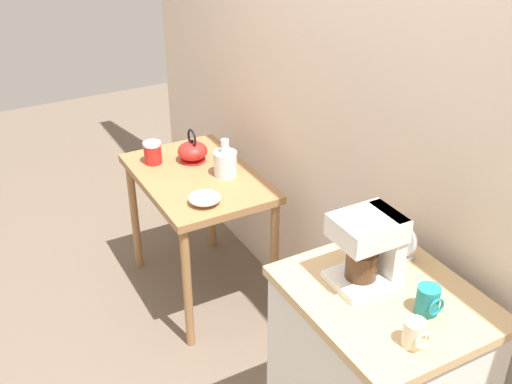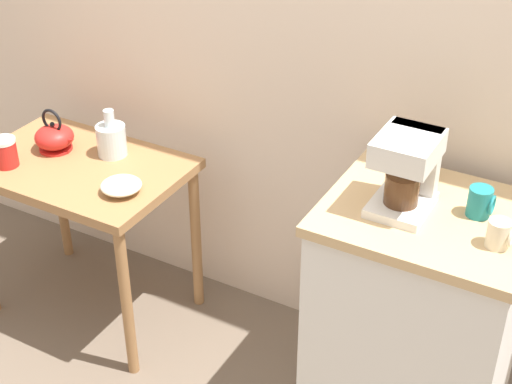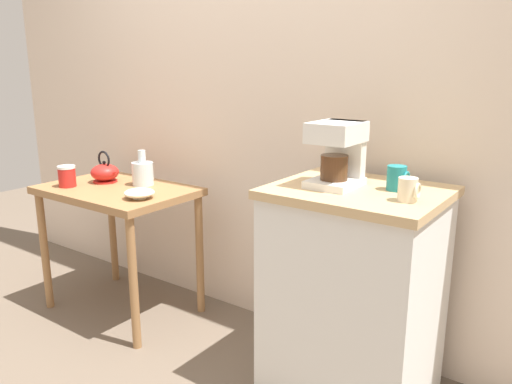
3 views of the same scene
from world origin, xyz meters
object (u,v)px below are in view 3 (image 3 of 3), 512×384
(coffee_maker, at_px, (338,151))
(table_clock, at_px, (348,164))
(glass_carafe_vase, at_px, (143,173))
(mug_small_cream, at_px, (408,190))
(teakettle, at_px, (105,172))
(canister_enamel, at_px, (67,176))
(mug_dark_teal, at_px, (397,178))
(bowl_stoneware, at_px, (139,193))

(coffee_maker, height_order, table_clock, coffee_maker)
(glass_carafe_vase, bearing_deg, mug_small_cream, -5.31)
(teakettle, xyz_separation_m, canister_enamel, (-0.08, -0.20, 0.00))
(teakettle, bearing_deg, mug_small_cream, -2.07)
(canister_enamel, bearing_deg, mug_dark_teal, 8.54)
(mug_small_cream, xyz_separation_m, mug_dark_teal, (-0.09, 0.14, 0.01))
(canister_enamel, relative_size, mug_small_cream, 1.35)
(mug_small_cream, bearing_deg, coffee_maker, 166.80)
(mug_small_cream, bearing_deg, mug_dark_teal, 124.42)
(bowl_stoneware, distance_m, coffee_maker, 1.09)
(glass_carafe_vase, relative_size, table_clock, 1.62)
(glass_carafe_vase, xyz_separation_m, table_clock, (1.20, 0.12, 0.17))
(coffee_maker, relative_size, mug_dark_teal, 2.66)
(teakettle, bearing_deg, bowl_stoneware, -17.03)
(canister_enamel, xyz_separation_m, coffee_maker, (1.56, 0.21, 0.27))
(mug_dark_teal, bearing_deg, mug_small_cream, -55.58)
(coffee_maker, distance_m, table_clock, 0.22)
(coffee_maker, relative_size, table_clock, 2.12)
(bowl_stoneware, relative_size, mug_dark_teal, 1.59)
(canister_enamel, xyz_separation_m, mug_small_cream, (1.88, 0.13, 0.17))
(mug_small_cream, relative_size, mug_dark_teal, 0.90)
(bowl_stoneware, relative_size, teakettle, 0.80)
(canister_enamel, bearing_deg, bowl_stoneware, 6.62)
(canister_enamel, height_order, mug_dark_teal, mug_dark_teal)
(mug_small_cream, bearing_deg, bowl_stoneware, -177.05)
(glass_carafe_vase, distance_m, mug_dark_teal, 1.48)
(glass_carafe_vase, distance_m, mug_small_cream, 1.58)
(coffee_maker, bearing_deg, canister_enamel, -172.48)
(glass_carafe_vase, height_order, canister_enamel, glass_carafe_vase)
(teakettle, relative_size, coffee_maker, 0.75)
(canister_enamel, bearing_deg, glass_carafe_vase, 41.70)
(mug_small_cream, bearing_deg, table_clock, 143.83)
(bowl_stoneware, bearing_deg, teakettle, 162.97)
(bowl_stoneware, bearing_deg, table_clock, 19.06)
(glass_carafe_vase, distance_m, coffee_maker, 1.27)
(glass_carafe_vase, relative_size, mug_dark_teal, 2.03)
(mug_dark_teal, relative_size, table_clock, 0.79)
(mug_small_cream, relative_size, table_clock, 0.71)
(bowl_stoneware, bearing_deg, mug_small_cream, 2.95)
(mug_dark_teal, height_order, table_clock, table_clock)
(teakettle, height_order, glass_carafe_vase, glass_carafe_vase)
(teakettle, distance_m, glass_carafe_vase, 0.24)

